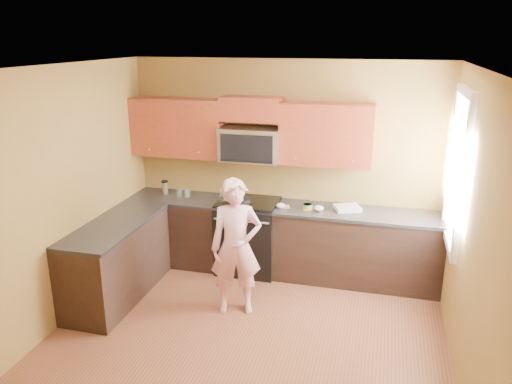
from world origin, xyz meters
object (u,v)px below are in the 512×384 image
(stove, at_px, (248,235))
(butter_tub, at_px, (308,209))
(microwave, at_px, (251,161))
(woman, at_px, (236,247))
(frying_pan, at_px, (242,202))
(travel_mug, at_px, (165,194))

(stove, relative_size, butter_tub, 7.82)
(stove, relative_size, microwave, 1.25)
(woman, xyz_separation_m, butter_tub, (0.63, 0.98, 0.15))
(microwave, relative_size, frying_pan, 1.82)
(butter_tub, bearing_deg, microwave, 167.64)
(stove, distance_m, butter_tub, 0.89)
(frying_pan, height_order, butter_tub, frying_pan)
(butter_tub, distance_m, travel_mug, 1.97)
(frying_pan, relative_size, travel_mug, 2.27)
(stove, bearing_deg, woman, -81.88)
(microwave, bearing_deg, butter_tub, -12.36)
(microwave, xyz_separation_m, butter_tub, (0.77, -0.17, -0.53))
(stove, relative_size, travel_mug, 5.17)
(stove, distance_m, woman, 1.08)
(woman, height_order, butter_tub, woman)
(butter_tub, bearing_deg, stove, 176.71)
(stove, xyz_separation_m, travel_mug, (-1.19, 0.09, 0.45))
(woman, height_order, frying_pan, woman)
(frying_pan, distance_m, travel_mug, 1.14)
(woman, bearing_deg, travel_mug, 121.81)
(stove, distance_m, frying_pan, 0.49)
(microwave, height_order, butter_tub, microwave)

